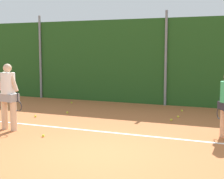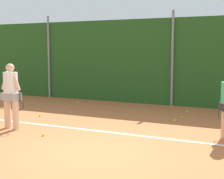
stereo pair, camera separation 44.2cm
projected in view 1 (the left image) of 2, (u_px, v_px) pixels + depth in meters
The scene contains 13 objects.
ground_plane at pixel (125, 132), 8.92m from camera, with size 30.27×30.27×0.00m, color #B76638.
hedge_fence_backdrop at pixel (167, 62), 13.11m from camera, with size 19.67×0.25×3.36m, color #23511E.
fence_post_left at pixel (40, 57), 15.04m from camera, with size 0.10×0.10×3.64m, color gray.
fence_post_center at pixel (166, 58), 12.93m from camera, with size 0.10×0.10×3.64m, color gray.
court_baseline_paint at pixel (122, 134), 8.70m from camera, with size 14.38×0.10×0.01m, color white.
player_foreground_near at pixel (8, 93), 9.01m from camera, with size 0.82×0.39×1.79m.
tennis_ball_0 at pixel (35, 116), 10.83m from camera, with size 0.07×0.07×0.07m, color #CCDB33.
tennis_ball_3 at pixel (67, 112), 11.46m from camera, with size 0.07×0.07×0.07m, color #CCDB33.
tennis_ball_4 at pixel (72, 103), 13.62m from camera, with size 0.07×0.07×0.07m, color #CCDB33.
tennis_ball_5 at pixel (178, 117), 10.76m from camera, with size 0.07×0.07×0.07m, color #CCDB33.
tennis_ball_6 at pixel (171, 120), 10.26m from camera, with size 0.07×0.07×0.07m, color #CCDB33.
tennis_ball_7 at pixel (182, 111), 11.82m from camera, with size 0.07×0.07×0.07m, color #CCDB33.
tennis_ball_8 at pixel (43, 136), 8.37m from camera, with size 0.07×0.07×0.07m, color #CCDB33.
Camera 1 is at (2.94, -6.24, 2.16)m, focal length 54.14 mm.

